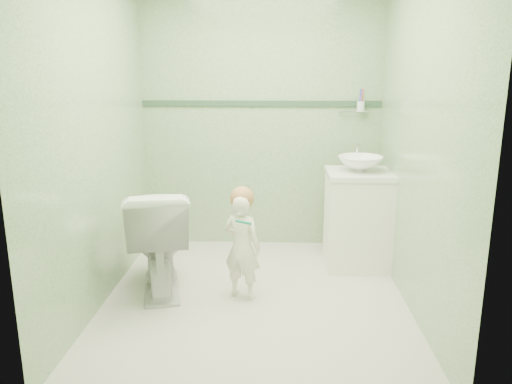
{
  "coord_description": "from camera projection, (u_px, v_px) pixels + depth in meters",
  "views": [
    {
      "loc": [
        0.15,
        -3.39,
        1.65
      ],
      "look_at": [
        0.0,
        0.15,
        0.78
      ],
      "focal_mm": 34.99,
      "sensor_mm": 36.0,
      "label": 1
    }
  ],
  "objects": [
    {
      "name": "ground",
      "position": [
        255.0,
        299.0,
        3.69
      ],
      "size": [
        2.5,
        2.5,
        0.0
      ],
      "primitive_type": "plane",
      "color": "beige",
      "rests_on": "ground"
    },
    {
      "name": "room_shell",
      "position": [
        255.0,
        138.0,
        3.4
      ],
      "size": [
        2.5,
        2.54,
        2.4
      ],
      "color": "#7AA776",
      "rests_on": "ground"
    },
    {
      "name": "trim_stripe",
      "position": [
        261.0,
        103.0,
        4.57
      ],
      "size": [
        2.2,
        0.02,
        0.05
      ],
      "primitive_type": "cube",
      "color": "#2F4E37",
      "rests_on": "room_shell"
    },
    {
      "name": "vanity",
      "position": [
        357.0,
        221.0,
        4.24
      ],
      "size": [
        0.52,
        0.5,
        0.8
      ],
      "primitive_type": "cube",
      "color": "white",
      "rests_on": "ground"
    },
    {
      "name": "counter",
      "position": [
        360.0,
        174.0,
        4.14
      ],
      "size": [
        0.54,
        0.52,
        0.04
      ],
      "primitive_type": "cube",
      "color": "white",
      "rests_on": "vanity"
    },
    {
      "name": "basin",
      "position": [
        360.0,
        164.0,
        4.12
      ],
      "size": [
        0.37,
        0.37,
        0.13
      ],
      "primitive_type": "imported",
      "color": "white",
      "rests_on": "counter"
    },
    {
      "name": "faucet",
      "position": [
        357.0,
        151.0,
        4.28
      ],
      "size": [
        0.03,
        0.13,
        0.18
      ],
      "color": "silver",
      "rests_on": "counter"
    },
    {
      "name": "cup_holder",
      "position": [
        360.0,
        106.0,
        4.48
      ],
      "size": [
        0.26,
        0.07,
        0.21
      ],
      "color": "silver",
      "rests_on": "room_shell"
    },
    {
      "name": "toilet",
      "position": [
        158.0,
        239.0,
        3.76
      ],
      "size": [
        0.63,
        0.88,
        0.81
      ],
      "primitive_type": "imported",
      "rotation": [
        0.0,
        0.0,
        3.38
      ],
      "color": "white",
      "rests_on": "ground"
    },
    {
      "name": "toddler",
      "position": [
        242.0,
        247.0,
        3.64
      ],
      "size": [
        0.34,
        0.29,
        0.79
      ],
      "primitive_type": "imported",
      "rotation": [
        0.0,
        0.0,
        2.74
      ],
      "color": "white",
      "rests_on": "ground"
    },
    {
      "name": "hair_cap",
      "position": [
        242.0,
        198.0,
        3.58
      ],
      "size": [
        0.18,
        0.18,
        0.18
      ],
      "primitive_type": "sphere",
      "color": "#AC7344",
      "rests_on": "toddler"
    },
    {
      "name": "teal_toothbrush",
      "position": [
        243.0,
        221.0,
        3.44
      ],
      "size": [
        0.11,
        0.14,
        0.08
      ],
      "color": "#108565",
      "rests_on": "toddler"
    }
  ]
}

